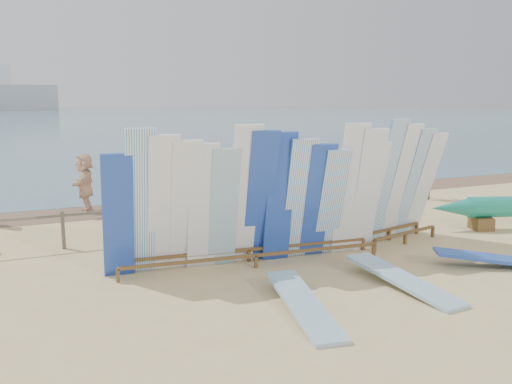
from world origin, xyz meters
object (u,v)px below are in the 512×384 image
stroller (289,205)px  beachgoer_2 (179,199)px  beachgoer_10 (428,172)px  beachgoer_9 (363,175)px  beach_chair_right (239,210)px  vendor_table (376,223)px  beachgoer_4 (181,198)px  main_surfboard_rack (253,202)px  side_surfboard_rack (399,187)px  flat_board_d (501,267)px  beachgoer_8 (355,184)px  flat_board_b (402,287)px  beachgoer_11 (85,183)px  flat_board_a (303,312)px  beachgoer_5 (194,187)px  beachgoer_7 (266,183)px  beach_chair_left (251,211)px  beachgoer_6 (261,183)px

stroller → beachgoer_2: size_ratio=0.60×
stroller → beachgoer_10: size_ratio=0.55×
beachgoer_9 → beach_chair_right: bearing=-79.7°
beachgoer_2 → beachgoer_9: beachgoer_2 is taller
vendor_table → beachgoer_4: beachgoer_4 is taller
main_surfboard_rack → beachgoer_10: size_ratio=3.21×
beach_chair_right → beachgoer_4: 1.87m
beachgoer_2 → beachgoer_10: 9.29m
main_surfboard_rack → vendor_table: 4.15m
main_surfboard_rack → vendor_table: size_ratio=6.10×
side_surfboard_rack → beach_chair_right: 4.88m
flat_board_d → beachgoer_8: 6.01m
flat_board_d → stroller: 6.27m
beach_chair_right → beachgoer_4: bearing=151.2°
beach_chair_right → beachgoer_10: beachgoer_10 is taller
vendor_table → beachgoer_8: beachgoer_8 is taller
flat_board_b → beachgoer_9: beachgoer_9 is taller
beachgoer_11 → flat_board_a: bearing=26.6°
beachgoer_4 → beachgoer_5: bearing=83.8°
beachgoer_9 → main_surfboard_rack: bearing=-53.6°
beachgoer_7 → beachgoer_4: bearing=-32.5°
beachgoer_9 → flat_board_a: bearing=-43.3°
flat_board_a → flat_board_d: bearing=14.9°
beachgoer_5 → beachgoer_8: (4.61, -1.76, 0.06)m
flat_board_b → beachgoer_5: bearing=96.9°
flat_board_a → beachgoer_8: (5.37, 6.30, 0.91)m
main_surfboard_rack → flat_board_b: bearing=-45.5°
beach_chair_right → beach_chair_left: bearing=-66.6°
beachgoer_5 → beachgoer_7: bearing=109.5°
beach_chair_right → main_surfboard_rack: bearing=-141.8°
beachgoer_4 → beachgoer_2: bearing=-85.1°
stroller → beachgoer_6: bearing=115.6°
main_surfboard_rack → beachgoer_6: (2.55, 5.05, -0.45)m
side_surfboard_rack → beachgoer_2: bearing=130.8°
beachgoer_6 → beachgoer_8: size_ratio=0.99×
flat_board_d → beachgoer_4: size_ratio=1.73×
beachgoer_11 → beach_chair_right: bearing=68.0°
flat_board_b → beachgoer_11: (-4.46, 9.55, 0.92)m
beachgoer_7 → beachgoer_11: beachgoer_11 is taller
vendor_table → beachgoer_2: bearing=146.3°
main_surfboard_rack → beachgoer_4: main_surfboard_rack is taller
main_surfboard_rack → beachgoer_2: size_ratio=3.51×
flat_board_b → stroller: stroller is taller
beachgoer_7 → beachgoer_5: bearing=-56.3°
flat_board_a → beach_chair_right: size_ratio=2.99×
flat_board_b → beachgoer_4: (-2.29, 6.56, 0.78)m
beachgoer_7 → beachgoer_11: (-5.27, 2.01, 0.07)m
stroller → beachgoer_2: (-3.33, -0.05, 0.45)m
beachgoer_11 → beachgoer_6: 5.45m
side_surfboard_rack → flat_board_d: 2.96m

